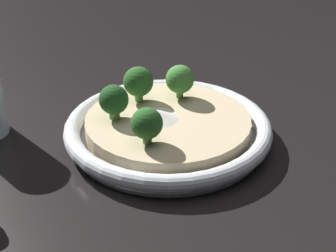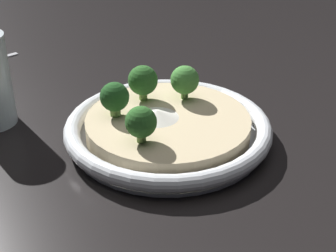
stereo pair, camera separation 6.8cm
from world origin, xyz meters
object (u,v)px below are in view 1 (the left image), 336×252
broccoli_back_right (147,124)px  broccoli_front_right (114,100)px  broccoli_front_left (138,82)px  broccoli_left (180,80)px  risotto_bowl (168,129)px

broccoli_back_right → broccoli_front_right: bearing=-99.2°
broccoli_back_right → broccoli_front_left: size_ratio=0.93×
broccoli_front_right → broccoli_back_right: same height
broccoli_front_left → broccoli_front_right: bearing=15.2°
broccoli_back_right → broccoli_left: 0.13m
broccoli_left → broccoli_back_right: bearing=26.4°
broccoli_front_left → broccoli_left: bearing=145.0°
broccoli_front_right → broccoli_back_right: 0.08m
broccoli_front_right → broccoli_left: 0.10m
broccoli_front_right → broccoli_front_left: broccoli_front_left is taller
risotto_bowl → broccoli_front_left: bearing=-95.8°
broccoli_front_left → risotto_bowl: bearing=84.2°
risotto_bowl → broccoli_left: (-0.05, -0.03, 0.04)m
risotto_bowl → broccoli_back_right: (0.06, 0.03, 0.04)m
risotto_bowl → broccoli_back_right: broccoli_back_right is taller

